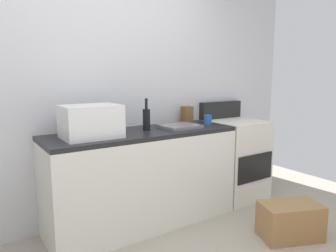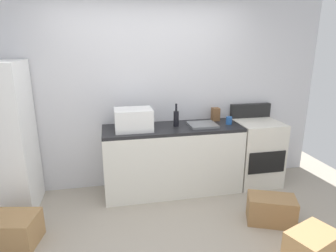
% 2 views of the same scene
% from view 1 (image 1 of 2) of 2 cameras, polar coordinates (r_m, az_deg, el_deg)
% --- Properties ---
extents(wall_back, '(5.00, 0.10, 2.60)m').
position_cam_1_polar(wall_back, '(3.05, -12.97, 6.95)').
color(wall_back, silver).
rests_on(wall_back, ground_plane).
extents(kitchen_counter, '(1.80, 0.60, 0.90)m').
position_cam_1_polar(kitchen_counter, '(3.01, -4.54, -9.38)').
color(kitchen_counter, silver).
rests_on(kitchen_counter, ground_plane).
extents(stove_oven, '(0.60, 0.61, 1.10)m').
position_cam_1_polar(stove_oven, '(3.73, 12.06, -5.65)').
color(stove_oven, silver).
rests_on(stove_oven, ground_plane).
extents(microwave, '(0.46, 0.34, 0.27)m').
position_cam_1_polar(microwave, '(2.63, -13.90, 0.81)').
color(microwave, white).
rests_on(microwave, kitchen_counter).
extents(sink_basin, '(0.36, 0.32, 0.03)m').
position_cam_1_polar(sink_basin, '(3.07, 2.13, -0.03)').
color(sink_basin, slate).
rests_on(sink_basin, kitchen_counter).
extents(wine_bottle, '(0.07, 0.07, 0.30)m').
position_cam_1_polar(wine_bottle, '(2.92, -3.97, 1.35)').
color(wine_bottle, black).
rests_on(wine_bottle, kitchen_counter).
extents(coffee_mug, '(0.08, 0.08, 0.10)m').
position_cam_1_polar(coffee_mug, '(3.31, 7.27, 1.16)').
color(coffee_mug, '#2659A5').
rests_on(coffee_mug, kitchen_counter).
extents(knife_block, '(0.10, 0.10, 0.18)m').
position_cam_1_polar(knife_block, '(3.40, 3.50, 2.11)').
color(knife_block, brown).
rests_on(knife_block, kitchen_counter).
extents(cardboard_box_large, '(0.58, 0.47, 0.31)m').
position_cam_1_polar(cardboard_box_large, '(3.03, 21.41, -15.85)').
color(cardboard_box_large, olive).
rests_on(cardboard_box_large, ground_plane).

